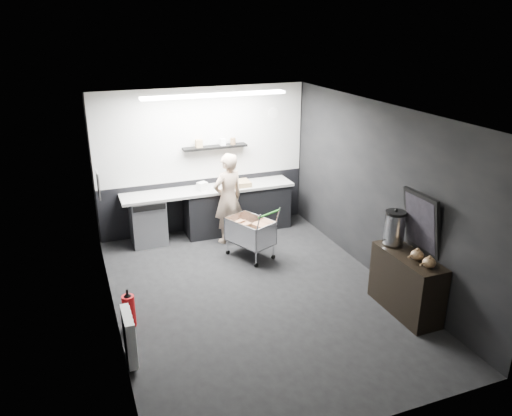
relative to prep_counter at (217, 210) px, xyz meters
name	(u,v)px	position (x,y,z in m)	size (l,w,h in m)	color
floor	(256,295)	(-0.14, -2.42, -0.46)	(5.50, 5.50, 0.00)	black
ceiling	(256,112)	(-0.14, -2.42, 2.24)	(5.50, 5.50, 0.00)	silver
wall_back	(203,160)	(-0.14, 0.33, 0.89)	(5.50, 5.50, 0.00)	black
wall_front	(365,311)	(-0.14, -5.17, 0.89)	(5.50, 5.50, 0.00)	black
wall_left	(107,230)	(-2.14, -2.42, 0.89)	(5.50, 5.50, 0.00)	black
wall_right	(379,193)	(1.86, -2.42, 0.89)	(5.50, 5.50, 0.00)	black
kitchen_wall_panel	(202,134)	(-0.14, 0.31, 1.39)	(3.95, 0.02, 1.70)	silver
dado_panel	(205,203)	(-0.14, 0.31, 0.04)	(3.95, 0.02, 1.00)	black
floating_shelf	(215,147)	(0.06, 0.20, 1.16)	(1.20, 0.22, 0.04)	black
wall_clock	(273,113)	(1.26, 0.30, 1.69)	(0.20, 0.20, 0.03)	white
poster	(98,185)	(-2.12, -1.12, 1.09)	(0.02, 0.30, 0.40)	white
poster_red_band	(98,180)	(-2.11, -1.12, 1.16)	(0.01, 0.22, 0.10)	#B72E16
radiator	(129,337)	(-2.08, -3.32, -0.11)	(0.10, 0.50, 0.60)	white
ceiling_strip	(215,95)	(-0.14, -0.57, 2.21)	(2.40, 0.20, 0.04)	white
prep_counter	(217,210)	(0.00, 0.00, 0.00)	(3.20, 0.61, 0.90)	black
person	(228,198)	(0.09, -0.45, 0.37)	(0.60, 0.40, 1.65)	beige
shopping_cart	(250,233)	(0.23, -1.20, -0.02)	(0.82, 1.04, 0.92)	silver
sideboard	(407,275)	(1.64, -3.53, 0.09)	(0.49, 1.14, 1.71)	black
fire_extinguisher	(129,310)	(-1.99, -2.60, -0.19)	(0.17, 0.17, 0.55)	red
cardboard_box	(238,184)	(0.41, -0.05, 0.49)	(0.45, 0.34, 0.09)	#A58658
pink_tub	(228,181)	(0.24, 0.00, 0.54)	(0.19, 0.19, 0.19)	silver
white_container	(202,186)	(-0.27, -0.05, 0.52)	(0.17, 0.13, 0.15)	white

